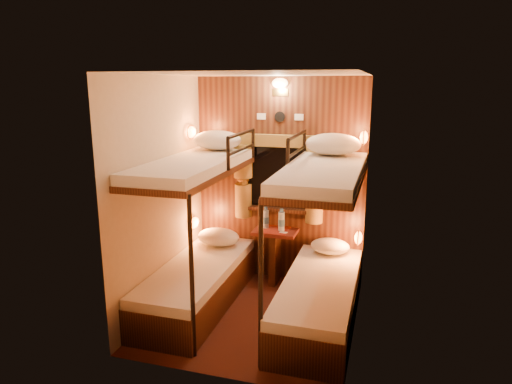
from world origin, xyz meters
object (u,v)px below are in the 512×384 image
(bunk_right, at_px, (320,269))
(bunk_left, at_px, (197,255))
(bottle_right, at_px, (281,221))
(bottle_left, at_px, (266,219))
(table, at_px, (275,249))

(bunk_right, bearing_deg, bunk_left, 180.00)
(bunk_right, relative_size, bottle_right, 7.11)
(bottle_left, height_order, bottle_right, bottle_right)
(table, bearing_deg, bottle_left, 158.24)
(bottle_right, bearing_deg, bunk_right, -53.37)
(bottle_right, bearing_deg, table, 172.18)
(bunk_right, distance_m, bottle_right, 0.98)
(bottle_left, xyz_separation_m, bottle_right, (0.20, -0.06, 0.00))
(bunk_right, height_order, bottle_left, bunk_right)
(bunk_left, bearing_deg, bunk_right, 0.00)
(table, distance_m, bottle_right, 0.36)
(bunk_right, bearing_deg, table, 129.67)
(bunk_left, height_order, table, bunk_left)
(bunk_left, distance_m, bunk_right, 1.30)
(bunk_right, relative_size, table, 2.90)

